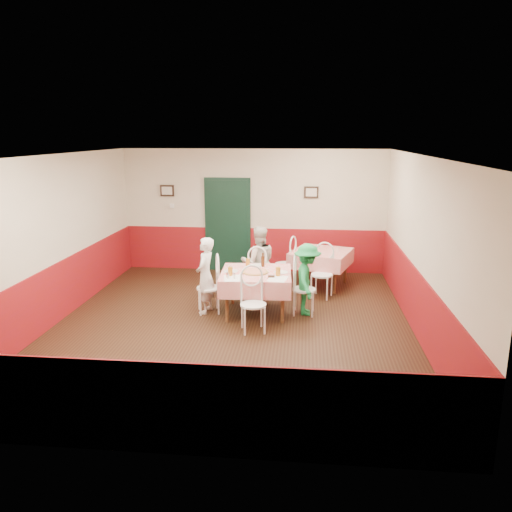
# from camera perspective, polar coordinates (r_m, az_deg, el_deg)

# --- Properties ---
(floor) EXTENTS (7.00, 7.00, 0.00)m
(floor) POSITION_cam_1_polar(r_m,az_deg,el_deg) (8.47, -2.72, -7.88)
(floor) COLOR black
(floor) RESTS_ON ground
(ceiling) EXTENTS (7.00, 7.00, 0.00)m
(ceiling) POSITION_cam_1_polar(r_m,az_deg,el_deg) (7.87, -2.96, 11.41)
(ceiling) COLOR white
(ceiling) RESTS_ON back_wall
(back_wall) EXTENTS (6.00, 0.10, 2.80)m
(back_wall) POSITION_cam_1_polar(r_m,az_deg,el_deg) (11.47, -0.25, 5.17)
(back_wall) COLOR beige
(back_wall) RESTS_ON ground
(front_wall) EXTENTS (6.00, 0.10, 2.80)m
(front_wall) POSITION_cam_1_polar(r_m,az_deg,el_deg) (4.76, -9.11, -7.68)
(front_wall) COLOR beige
(front_wall) RESTS_ON ground
(left_wall) EXTENTS (0.10, 7.00, 2.80)m
(left_wall) POSITION_cam_1_polar(r_m,az_deg,el_deg) (9.00, -22.11, 1.72)
(left_wall) COLOR beige
(left_wall) RESTS_ON ground
(right_wall) EXTENTS (0.10, 7.00, 2.80)m
(right_wall) POSITION_cam_1_polar(r_m,az_deg,el_deg) (8.17, 18.45, 0.89)
(right_wall) COLOR beige
(right_wall) RESTS_ON ground
(wainscot_back) EXTENTS (6.00, 0.03, 1.00)m
(wainscot_back) POSITION_cam_1_polar(r_m,az_deg,el_deg) (11.62, -0.25, 0.77)
(wainscot_back) COLOR maroon
(wainscot_back) RESTS_ON ground
(wainscot_front) EXTENTS (6.00, 0.03, 1.00)m
(wainscot_front) POSITION_cam_1_polar(r_m,az_deg,el_deg) (5.17, -8.67, -16.94)
(wainscot_front) COLOR maroon
(wainscot_front) RESTS_ON ground
(wainscot_left) EXTENTS (0.03, 7.00, 1.00)m
(wainscot_left) POSITION_cam_1_polar(r_m,az_deg,el_deg) (9.20, -21.52, -3.77)
(wainscot_left) COLOR maroon
(wainscot_left) RESTS_ON ground
(wainscot_right) EXTENTS (0.03, 7.00, 1.00)m
(wainscot_right) POSITION_cam_1_polar(r_m,az_deg,el_deg) (8.41, 17.89, -5.10)
(wainscot_right) COLOR maroon
(wainscot_right) RESTS_ON ground
(door) EXTENTS (0.96, 0.06, 2.10)m
(door) POSITION_cam_1_polar(r_m,az_deg,el_deg) (11.55, -3.24, 3.45)
(door) COLOR black
(door) RESTS_ON ground
(picture_left) EXTENTS (0.32, 0.03, 0.26)m
(picture_left) POSITION_cam_1_polar(r_m,az_deg,el_deg) (11.74, -10.12, 7.37)
(picture_left) COLOR black
(picture_left) RESTS_ON back_wall
(picture_right) EXTENTS (0.32, 0.03, 0.26)m
(picture_right) POSITION_cam_1_polar(r_m,az_deg,el_deg) (11.30, 6.34, 7.25)
(picture_right) COLOR black
(picture_right) RESTS_ON back_wall
(thermostat) EXTENTS (0.10, 0.03, 0.10)m
(thermostat) POSITION_cam_1_polar(r_m,az_deg,el_deg) (11.75, -9.58, 5.68)
(thermostat) COLOR white
(thermostat) RESTS_ON back_wall
(main_table) EXTENTS (1.28, 1.28, 0.77)m
(main_table) POSITION_cam_1_polar(r_m,az_deg,el_deg) (8.89, 0.00, -4.23)
(main_table) COLOR red
(main_table) RESTS_ON ground
(second_table) EXTENTS (1.42, 1.42, 0.77)m
(second_table) POSITION_cam_1_polar(r_m,az_deg,el_deg) (10.54, 7.41, -1.43)
(second_table) COLOR red
(second_table) RESTS_ON ground
(chair_left) EXTENTS (0.52, 0.52, 0.90)m
(chair_left) POSITION_cam_1_polar(r_m,az_deg,el_deg) (8.94, -5.46, -3.67)
(chair_left) COLOR white
(chair_left) RESTS_ON ground
(chair_right) EXTENTS (0.44, 0.44, 0.90)m
(chair_right) POSITION_cam_1_polar(r_m,az_deg,el_deg) (8.86, 5.51, -3.84)
(chair_right) COLOR white
(chair_right) RESTS_ON ground
(chair_far) EXTENTS (0.43, 0.43, 0.90)m
(chair_far) POSITION_cam_1_polar(r_m,az_deg,el_deg) (9.67, 0.26, -2.25)
(chair_far) COLOR white
(chair_far) RESTS_ON ground
(chair_near) EXTENTS (0.51, 0.51, 0.90)m
(chair_near) POSITION_cam_1_polar(r_m,az_deg,el_deg) (8.06, -0.32, -5.60)
(chair_near) COLOR white
(chair_near) RESTS_ON ground
(chair_second_a) EXTENTS (0.53, 0.53, 0.90)m
(chair_second_a) POSITION_cam_1_polar(r_m,az_deg,el_deg) (10.52, 3.34, -0.94)
(chair_second_a) COLOR white
(chair_second_a) RESTS_ON ground
(chair_second_b) EXTENTS (0.53, 0.53, 0.90)m
(chair_second_b) POSITION_cam_1_polar(r_m,az_deg,el_deg) (9.80, 7.53, -2.16)
(chair_second_b) COLOR white
(chair_second_b) RESTS_ON ground
(pizza) EXTENTS (0.46, 0.46, 0.03)m
(pizza) POSITION_cam_1_polar(r_m,az_deg,el_deg) (8.72, -0.09, -1.83)
(pizza) COLOR #B74723
(pizza) RESTS_ON main_table
(plate_left) EXTENTS (0.26, 0.26, 0.01)m
(plate_left) POSITION_cam_1_polar(r_m,az_deg,el_deg) (8.81, -2.90, -1.74)
(plate_left) COLOR white
(plate_left) RESTS_ON main_table
(plate_right) EXTENTS (0.26, 0.26, 0.01)m
(plate_right) POSITION_cam_1_polar(r_m,az_deg,el_deg) (8.74, 2.87, -1.87)
(plate_right) COLOR white
(plate_right) RESTS_ON main_table
(plate_far) EXTENTS (0.26, 0.26, 0.01)m
(plate_far) POSITION_cam_1_polar(r_m,az_deg,el_deg) (9.17, 0.03, -1.09)
(plate_far) COLOR white
(plate_far) RESTS_ON main_table
(glass_a) EXTENTS (0.09, 0.09, 0.15)m
(glass_a) POSITION_cam_1_polar(r_m,az_deg,el_deg) (8.55, -2.95, -1.76)
(glass_a) COLOR #BF7219
(glass_a) RESTS_ON main_table
(glass_b) EXTENTS (0.09, 0.09, 0.15)m
(glass_b) POSITION_cam_1_polar(r_m,az_deg,el_deg) (8.53, 2.54, -1.78)
(glass_b) COLOR #BF7219
(glass_b) RESTS_ON main_table
(glass_c) EXTENTS (0.08, 0.08, 0.14)m
(glass_c) POSITION_cam_1_polar(r_m,az_deg,el_deg) (9.16, -0.94, -0.73)
(glass_c) COLOR #BF7219
(glass_c) RESTS_ON main_table
(beer_bottle) EXTENTS (0.07, 0.07, 0.23)m
(beer_bottle) POSITION_cam_1_polar(r_m,az_deg,el_deg) (9.10, 0.78, -0.50)
(beer_bottle) COLOR #381C0A
(beer_bottle) RESTS_ON main_table
(shaker_a) EXTENTS (0.04, 0.04, 0.09)m
(shaker_a) POSITION_cam_1_polar(r_m,az_deg,el_deg) (8.37, -3.20, -2.31)
(shaker_a) COLOR silver
(shaker_a) RESTS_ON main_table
(shaker_b) EXTENTS (0.04, 0.04, 0.09)m
(shaker_b) POSITION_cam_1_polar(r_m,az_deg,el_deg) (8.37, -2.48, -2.31)
(shaker_b) COLOR silver
(shaker_b) RESTS_ON main_table
(shaker_c) EXTENTS (0.04, 0.04, 0.09)m
(shaker_c) POSITION_cam_1_polar(r_m,az_deg,el_deg) (8.45, -3.28, -2.17)
(shaker_c) COLOR #B23319
(shaker_c) RESTS_ON main_table
(menu_left) EXTENTS (0.37, 0.45, 0.00)m
(menu_left) POSITION_cam_1_polar(r_m,az_deg,el_deg) (8.40, -2.64, -2.55)
(menu_left) COLOR white
(menu_left) RESTS_ON main_table
(menu_right) EXTENTS (0.36, 0.44, 0.00)m
(menu_right) POSITION_cam_1_polar(r_m,az_deg,el_deg) (8.38, 2.50, -2.60)
(menu_right) COLOR white
(menu_right) RESTS_ON main_table
(wallet) EXTENTS (0.11, 0.10, 0.02)m
(wallet) POSITION_cam_1_polar(r_m,az_deg,el_deg) (8.47, 1.77, -2.34)
(wallet) COLOR black
(wallet) RESTS_ON main_table
(diner_left) EXTENTS (0.39, 0.54, 1.37)m
(diner_left) POSITION_cam_1_polar(r_m,az_deg,el_deg) (8.88, -5.81, -2.22)
(diner_left) COLOR gray
(diner_left) RESTS_ON ground
(diner_far) EXTENTS (0.78, 0.67, 1.41)m
(diner_far) POSITION_cam_1_polar(r_m,az_deg,el_deg) (9.66, 0.28, -0.72)
(diner_far) COLOR gray
(diner_far) RESTS_ON ground
(diner_right) EXTENTS (0.50, 0.84, 1.27)m
(diner_right) POSITION_cam_1_polar(r_m,az_deg,el_deg) (8.81, 5.86, -2.69)
(diner_right) COLOR gray
(diner_right) RESTS_ON ground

